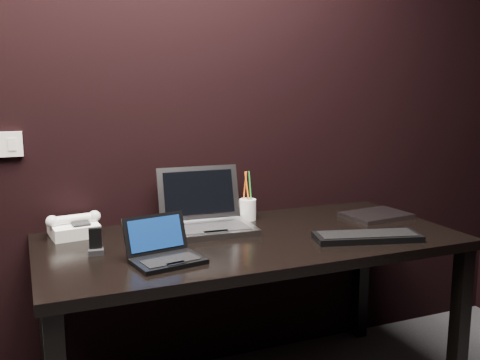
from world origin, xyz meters
name	(u,v)px	position (x,y,z in m)	size (l,w,h in m)	color
wall_back	(153,98)	(0.00, 1.80, 1.30)	(4.00, 4.00, 0.00)	black
wall_switch	(2,145)	(-0.62, 1.79, 1.12)	(0.15, 0.02, 0.10)	silver
desk	(252,255)	(0.30, 1.40, 0.66)	(1.70, 0.80, 0.74)	black
netbook	(165,253)	(-0.11, 1.24, 0.77)	(0.27, 0.25, 0.15)	black
silver_laptop	(207,218)	(0.17, 1.58, 0.79)	(0.38, 0.35, 0.26)	#929297
ext_keyboard	(367,236)	(0.71, 1.19, 0.75)	(0.45, 0.25, 0.03)	black
closed_laptop	(376,215)	(0.97, 1.48, 0.75)	(0.31, 0.24, 0.02)	#9A999E
desk_phone	(74,227)	(-0.37, 1.69, 0.78)	(0.23, 0.19, 0.11)	white
mobile_phone	(95,244)	(-0.32, 1.42, 0.78)	(0.06, 0.05, 0.10)	black
pen_cup	(248,209)	(0.40, 1.67, 0.79)	(0.09, 0.09, 0.23)	white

